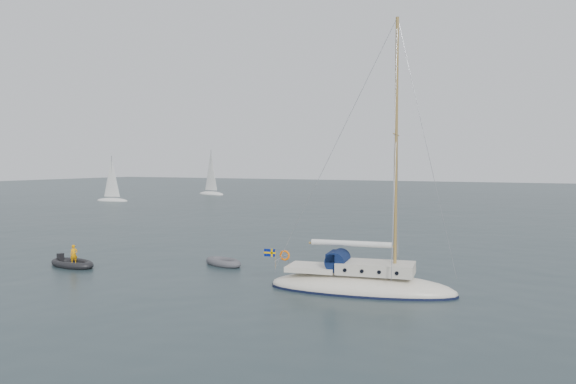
% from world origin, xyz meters
% --- Properties ---
extents(ground, '(300.00, 300.00, 0.00)m').
position_xyz_m(ground, '(0.00, 0.00, 0.00)').
color(ground, black).
rests_on(ground, ground).
extents(sailboat, '(9.27, 2.78, 13.20)m').
position_xyz_m(sailboat, '(3.04, -2.25, 1.00)').
color(sailboat, silver).
rests_on(sailboat, ground).
extents(dinghy, '(2.90, 1.31, 0.42)m').
position_xyz_m(dinghy, '(-6.45, 0.50, 0.18)').
color(dinghy, '#504F54').
rests_on(dinghy, ground).
extents(rib, '(3.41, 1.55, 1.31)m').
position_xyz_m(rib, '(-14.15, -3.74, 0.21)').
color(rib, black).
rests_on(rib, ground).
extents(distant_yacht_c, '(6.70, 3.58, 8.88)m').
position_xyz_m(distant_yacht_c, '(-47.78, 59.86, 3.80)').
color(distant_yacht_c, silver).
rests_on(distant_yacht_c, ground).
extents(distant_yacht_a, '(5.64, 3.01, 7.47)m').
position_xyz_m(distant_yacht_a, '(-51.62, 38.43, 3.19)').
color(distant_yacht_a, silver).
rests_on(distant_yacht_a, ground).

